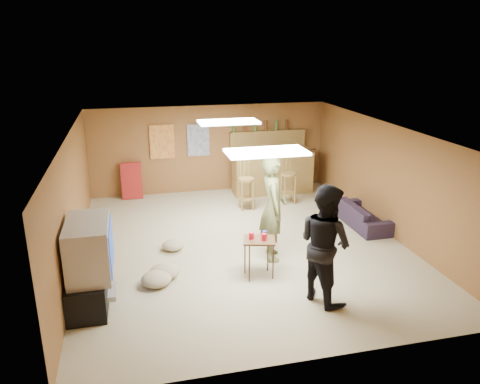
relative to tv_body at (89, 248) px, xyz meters
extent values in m
plane|color=tan|center=(2.65, 1.50, -0.90)|extent=(7.00, 7.00, 0.00)
cube|color=silver|center=(2.65, 1.50, 1.30)|extent=(6.00, 7.00, 0.02)
cube|color=brown|center=(2.65, 5.00, 0.20)|extent=(6.00, 0.02, 2.20)
cube|color=brown|center=(2.65, -2.00, 0.20)|extent=(6.00, 0.02, 2.20)
cube|color=brown|center=(-0.35, 1.50, 0.20)|extent=(0.02, 7.00, 2.20)
cube|color=brown|center=(5.65, 1.50, 0.20)|extent=(0.02, 7.00, 2.20)
cube|color=black|center=(-0.07, 0.00, -0.65)|extent=(0.55, 1.30, 0.50)
cube|color=#B2B2B7|center=(0.15, 0.00, -0.75)|extent=(0.35, 0.50, 0.08)
cube|color=#B2B2B7|center=(0.00, 0.00, 0.00)|extent=(0.60, 1.10, 0.80)
cube|color=navy|center=(0.31, 0.00, 0.00)|extent=(0.02, 0.95, 0.65)
cube|color=olive|center=(4.15, 4.45, -0.35)|extent=(2.00, 0.60, 1.10)
cube|color=#3C2413|center=(4.15, 4.20, 0.20)|extent=(2.10, 0.12, 0.05)
cube|color=olive|center=(4.15, 4.90, 0.60)|extent=(2.00, 0.18, 0.05)
cube|color=olive|center=(4.15, 4.92, 0.30)|extent=(2.00, 0.14, 0.60)
cube|color=#BF3F26|center=(1.45, 4.96, 0.45)|extent=(0.60, 0.03, 0.85)
cube|color=#334C99|center=(2.35, 4.96, 0.45)|extent=(0.55, 0.03, 0.80)
cube|color=maroon|center=(0.65, 4.80, -0.45)|extent=(0.50, 0.26, 0.91)
cube|color=white|center=(2.65, 0.00, 1.27)|extent=(1.20, 0.60, 0.04)
cube|color=white|center=(2.65, 2.70, 1.27)|extent=(1.20, 0.60, 0.04)
imported|color=#5F663B|center=(3.04, 0.85, 0.05)|extent=(0.56, 0.75, 1.90)
imported|color=black|center=(3.37, -0.67, 0.01)|extent=(0.97, 1.08, 1.82)
imported|color=black|center=(5.35, 1.88, -0.67)|extent=(0.63, 1.59, 0.46)
cube|color=#3C2413|center=(2.62, 0.22, -0.57)|extent=(0.60, 0.52, 0.67)
cylinder|color=red|center=(2.50, 0.26, -0.18)|extent=(0.10, 0.10, 0.12)
cylinder|color=red|center=(2.68, 0.17, -0.18)|extent=(0.11, 0.11, 0.12)
cylinder|color=#16269C|center=(2.73, 0.30, -0.18)|extent=(0.10, 0.10, 0.10)
ellipsoid|color=gray|center=(1.09, 0.53, -0.79)|extent=(0.63, 0.63, 0.22)
ellipsoid|color=gray|center=(1.33, 1.58, -0.81)|extent=(0.49, 0.49, 0.18)
ellipsoid|color=gray|center=(0.94, 0.31, -0.79)|extent=(0.59, 0.59, 0.22)
camera|label=1|loc=(0.70, -6.50, 2.88)|focal=35.00mm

